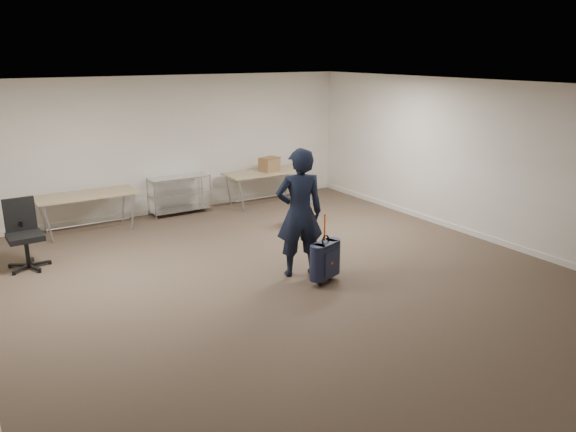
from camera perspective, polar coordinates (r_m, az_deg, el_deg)
ground at (r=8.34m, az=-0.11°, el=-6.54°), size 9.00×9.00×0.00m
room_shell at (r=9.45m, az=-4.56°, el=-3.48°), size 8.00×9.00×9.00m
folding_table_left at (r=11.00m, az=-19.80°, el=1.87°), size 1.80×0.75×0.73m
folding_table_right at (r=12.32m, az=-2.35°, el=4.31°), size 1.80×0.75×0.73m
wire_shelf at (r=11.81m, az=-10.98°, el=2.30°), size 1.22×0.47×0.80m
person at (r=8.24m, az=1.18°, el=0.30°), size 0.82×0.67×1.94m
suitcase at (r=8.15m, az=3.78°, el=-4.47°), size 0.43×0.33×1.04m
office_chair at (r=9.62m, az=-25.06°, el=-2.92°), size 0.66×0.66×1.08m
equipment_cart at (r=10.75m, az=1.50°, el=0.03°), size 0.54×0.54×0.86m
cardboard_box at (r=12.32m, az=-1.91°, el=5.27°), size 0.47×0.40×0.30m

